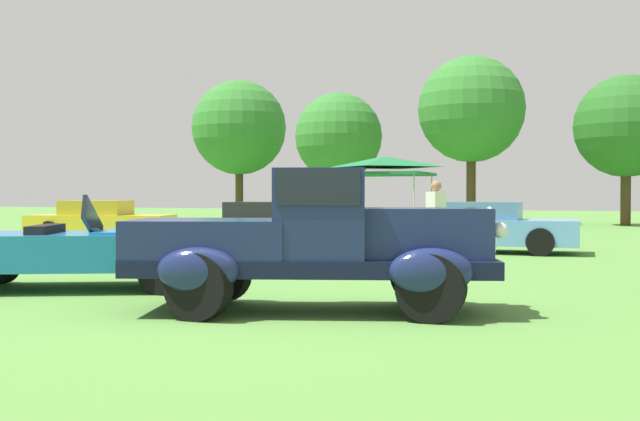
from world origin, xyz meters
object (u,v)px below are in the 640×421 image
object	(u,v)px
feature_pickup_truck	(315,239)
canopy_tent_left_field	(384,165)
show_car_charcoal	(278,228)
spectator_near_truck	(436,218)
neighbor_convertible	(83,250)
show_car_skyblue	(486,228)
show_car_yellow	(100,222)

from	to	relation	value
feature_pickup_truck	canopy_tent_left_field	xyz separation A→B (m)	(-3.70, 16.65, 1.56)
show_car_charcoal	spectator_near_truck	size ratio (longest dim) A/B	2.77
neighbor_convertible	feature_pickup_truck	bearing A→B (deg)	-12.30
neighbor_convertible	show_car_skyblue	world-z (taller)	neighbor_convertible
feature_pickup_truck	show_car_yellow	size ratio (longest dim) A/B	1.04
show_car_charcoal	show_car_yellow	bearing A→B (deg)	163.10
show_car_charcoal	canopy_tent_left_field	distance (m)	8.60
show_car_yellow	feature_pickup_truck	bearing A→B (deg)	-44.07
show_car_skyblue	canopy_tent_left_field	xyz separation A→B (m)	(-4.35, 6.55, 1.82)
neighbor_convertible	spectator_near_truck	world-z (taller)	spectator_near_truck
neighbor_convertible	canopy_tent_left_field	size ratio (longest dim) A/B	1.55
feature_pickup_truck	show_car_charcoal	distance (m)	9.18
show_car_charcoal	show_car_skyblue	size ratio (longest dim) A/B	1.11
show_car_skyblue	spectator_near_truck	size ratio (longest dim) A/B	2.50
show_car_charcoal	spectator_near_truck	distance (m)	4.19
feature_pickup_truck	canopy_tent_left_field	distance (m)	17.13
show_car_yellow	show_car_skyblue	bearing A→B (deg)	-0.70
neighbor_convertible	show_car_charcoal	bearing A→B (deg)	90.20
show_car_yellow	canopy_tent_left_field	xyz separation A→B (m)	(6.88, 6.41, 1.82)
show_car_charcoal	show_car_skyblue	bearing A→B (deg)	21.59
show_car_skyblue	canopy_tent_left_field	distance (m)	8.07
show_car_yellow	show_car_charcoal	world-z (taller)	same
show_car_skyblue	show_car_charcoal	bearing A→B (deg)	-158.41
show_car_charcoal	show_car_skyblue	xyz separation A→B (m)	(4.68, 1.85, -0.00)
neighbor_convertible	show_car_skyblue	distance (m)	10.34
show_car_skyblue	canopy_tent_left_field	bearing A→B (deg)	123.61
show_car_yellow	spectator_near_truck	distance (m)	11.02
spectator_near_truck	show_car_skyblue	bearing A→B (deg)	77.51
neighbor_convertible	canopy_tent_left_field	world-z (taller)	canopy_tent_left_field
feature_pickup_truck	show_car_skyblue	distance (m)	10.13
feature_pickup_truck	show_car_charcoal	world-z (taller)	feature_pickup_truck
spectator_near_truck	canopy_tent_left_field	bearing A→B (deg)	111.42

